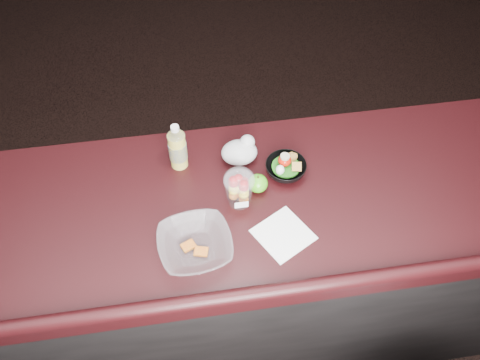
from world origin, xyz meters
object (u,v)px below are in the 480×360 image
at_px(fruit_cup, 239,188).
at_px(snack_bowl, 285,168).
at_px(lemonade_bottle, 178,149).
at_px(green_apple, 258,183).
at_px(takeout_bowl, 195,245).

relative_size(fruit_cup, snack_bowl, 0.90).
xyz_separation_m(lemonade_bottle, snack_bowl, (0.37, -0.09, -0.05)).
height_order(green_apple, takeout_bowl, green_apple).
distance_m(green_apple, snack_bowl, 0.12).
xyz_separation_m(green_apple, snack_bowl, (0.11, 0.06, -0.00)).
distance_m(fruit_cup, snack_bowl, 0.21).
distance_m(fruit_cup, green_apple, 0.09).
distance_m(lemonade_bottle, fruit_cup, 0.27).
height_order(lemonade_bottle, green_apple, lemonade_bottle).
distance_m(lemonade_bottle, green_apple, 0.30).
bearing_deg(fruit_cup, snack_bowl, 29.41).
height_order(fruit_cup, green_apple, fruit_cup).
bearing_deg(snack_bowl, green_apple, -151.86).
bearing_deg(green_apple, lemonade_bottle, 149.47).
xyz_separation_m(lemonade_bottle, fruit_cup, (0.19, -0.19, -0.01)).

